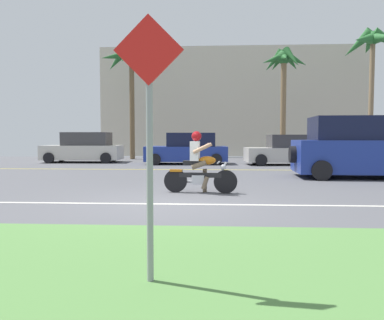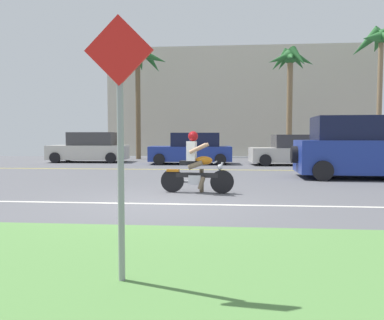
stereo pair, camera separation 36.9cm
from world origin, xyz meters
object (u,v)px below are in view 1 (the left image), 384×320
object	(u,v)px
palm_tree_1	(284,67)
street_sign	(149,124)
motorcyclist	(200,167)
parked_car_1	(187,149)
parked_car_0	(84,148)
suv_nearby	(364,148)
palm_tree_0	(373,47)
parked_car_2	(290,151)
palm_tree_2	(132,60)

from	to	relation	value
palm_tree_1	street_sign	size ratio (longest dim) A/B	2.70
street_sign	motorcyclist	bearing A→B (deg)	87.70
motorcyclist	parked_car_1	distance (m)	10.03
parked_car_0	street_sign	size ratio (longest dim) A/B	1.71
suv_nearby	palm_tree_1	world-z (taller)	palm_tree_1
parked_car_0	palm_tree_0	xyz separation A→B (m)	(16.49, 3.54, 6.00)
palm_tree_1	street_sign	xyz separation A→B (m)	(-4.71, -19.68, -3.99)
motorcyclist	parked_car_2	distance (m)	10.48
palm_tree_2	street_sign	bearing A→B (deg)	-77.50
palm_tree_1	suv_nearby	bearing A→B (deg)	-84.84
suv_nearby	palm_tree_1	size ratio (longest dim) A/B	0.73
parked_car_0	parked_car_2	world-z (taller)	parked_car_0
parked_car_2	palm_tree_1	xyz separation A→B (m)	(0.38, 4.11, 4.79)
palm_tree_1	parked_car_2	bearing A→B (deg)	-95.34
parked_car_0	palm_tree_1	distance (m)	12.42
suv_nearby	parked_car_2	xyz separation A→B (m)	(-1.28, 5.86, -0.30)
suv_nearby	parked_car_1	world-z (taller)	suv_nearby
suv_nearby	palm_tree_1	bearing A→B (deg)	95.16
parked_car_1	palm_tree_0	world-z (taller)	palm_tree_0
parked_car_1	parked_car_2	size ratio (longest dim) A/B	0.99
parked_car_2	street_sign	size ratio (longest dim) A/B	1.75
palm_tree_2	palm_tree_0	bearing A→B (deg)	1.98
parked_car_2	palm_tree_2	xyz separation A→B (m)	(-8.73, 4.30, 5.32)
parked_car_0	suv_nearby	bearing A→B (deg)	-30.62
suv_nearby	street_sign	size ratio (longest dim) A/B	1.96
motorcyclist	suv_nearby	bearing A→B (deg)	35.17
street_sign	palm_tree_2	bearing A→B (deg)	102.50
suv_nearby	street_sign	xyz separation A→B (m)	(-5.61, -9.72, 0.50)
palm_tree_0	palm_tree_2	bearing A→B (deg)	-178.02
motorcyclist	palm_tree_2	world-z (taller)	palm_tree_2
palm_tree_0	palm_tree_2	world-z (taller)	palm_tree_0
suv_nearby	parked_car_0	world-z (taller)	suv_nearby
suv_nearby	street_sign	bearing A→B (deg)	-120.01
palm_tree_0	street_sign	xyz separation A→B (m)	(-10.08, -20.38, -5.26)
suv_nearby	parked_car_2	size ratio (longest dim) A/B	1.12
suv_nearby	parked_car_2	distance (m)	6.01
palm_tree_2	street_sign	distance (m)	20.85
palm_tree_1	parked_car_0	bearing A→B (deg)	-165.62
palm_tree_1	palm_tree_2	size ratio (longest dim) A/B	0.92
palm_tree_1	motorcyclist	bearing A→B (deg)	-108.02
parked_car_2	palm_tree_1	distance (m)	6.32
parked_car_1	street_sign	bearing A→B (deg)	-87.29
motorcyclist	palm_tree_0	bearing A→B (deg)	55.74
parked_car_0	motorcyclist	bearing A→B (deg)	-58.62
palm_tree_1	palm_tree_2	xyz separation A→B (m)	(-9.12, 0.19, 0.53)
suv_nearby	palm_tree_0	world-z (taller)	palm_tree_0
motorcyclist	parked_car_2	bearing A→B (deg)	67.02
parked_car_1	palm_tree_0	distance (m)	13.17
palm_tree_0	street_sign	bearing A→B (deg)	-116.32
parked_car_2	parked_car_1	bearing A→B (deg)	176.21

